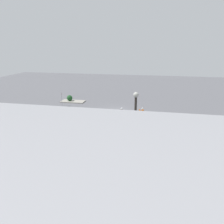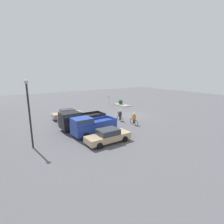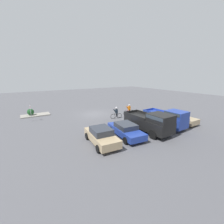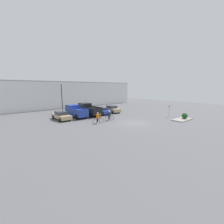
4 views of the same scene
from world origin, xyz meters
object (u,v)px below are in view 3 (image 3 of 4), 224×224
sedan_0 (178,117)px  sedan_2 (101,136)px  pickup_truck_1 (150,122)px  cyclist_1 (129,110)px  shrub (31,112)px  fire_lane_sign (31,111)px  pickup_truck_0 (167,118)px  sedan_1 (126,130)px  cyclist_0 (116,112)px

sedan_0 → sedan_2: size_ratio=1.03×
pickup_truck_1 → cyclist_1: size_ratio=3.03×
sedan_2 → shrub: size_ratio=4.77×
fire_lane_sign → shrub: 3.00m
shrub → pickup_truck_0: bearing=133.5°
cyclist_1 → sedan_0: bearing=117.1°
pickup_truck_1 → shrub: bearing=-53.6°
shrub → fire_lane_sign: bearing=87.9°
sedan_1 → cyclist_0: cyclist_0 is taller
sedan_2 → cyclist_0: cyclist_0 is taller
cyclist_1 → fire_lane_sign: fire_lane_sign is taller
sedan_0 → cyclist_1: size_ratio=2.50×
fire_lane_sign → shrub: fire_lane_sign is taller
pickup_truck_0 → cyclist_1: 6.58m
pickup_truck_0 → fire_lane_sign: 17.09m
pickup_truck_1 → cyclist_0: 6.30m
sedan_0 → pickup_truck_1: bearing=5.8°
sedan_0 → pickup_truck_1: size_ratio=0.83×
cyclist_1 → shrub: bearing=-29.6°
pickup_truck_1 → sedan_2: (5.61, -0.39, -0.46)m
cyclist_0 → cyclist_1: (-2.58, -0.42, -0.04)m
sedan_0 → cyclist_1: (3.14, -6.15, 0.11)m
sedan_1 → sedan_2: bearing=3.1°
sedan_0 → sedan_1: (8.40, 0.02, -0.01)m
shrub → cyclist_1: bearing=150.4°
cyclist_0 → shrub: 12.70m
fire_lane_sign → sedan_0: bearing=146.8°
pickup_truck_1 → cyclist_1: pickup_truck_1 is taller
cyclist_1 → shrub: (12.72, -7.22, -0.20)m
cyclist_0 → shrub: bearing=-37.0°
shrub → cyclist_0: bearing=143.0°
pickup_truck_1 → sedan_2: pickup_truck_1 is taller
sedan_2 → cyclist_0: 8.05m
sedan_2 → pickup_truck_0: bearing=178.4°
pickup_truck_1 → sedan_1: bearing=-11.0°
sedan_2 → fire_lane_sign: bearing=-65.8°
sedan_2 → sedan_1: bearing=-176.9°
sedan_2 → cyclist_1: (-8.06, -6.32, 0.08)m
pickup_truck_1 → shrub: (10.27, -13.94, -0.57)m
shrub → sedan_2: bearing=109.0°
cyclist_1 → shrub: cyclist_1 is taller
pickup_truck_0 → shrub: (13.08, -13.78, -0.50)m
sedan_1 → fire_lane_sign: (7.57, -10.48, 0.67)m
cyclist_0 → sedan_0: bearing=135.0°
sedan_1 → cyclist_0: (-2.68, -5.75, 0.16)m
pickup_truck_1 → sedan_1: 2.91m
pickup_truck_0 → cyclist_0: 6.81m
sedan_2 → sedan_0: bearing=-179.1°
sedan_0 → fire_lane_sign: (15.97, -10.45, 0.65)m
cyclist_1 → fire_lane_sign: size_ratio=0.83×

